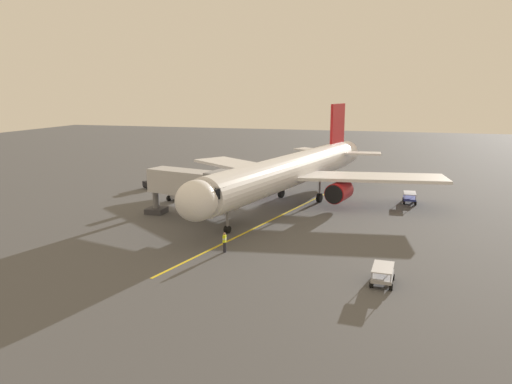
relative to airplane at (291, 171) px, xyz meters
name	(u,v)px	position (x,y,z in m)	size (l,w,h in m)	color
ground_plane	(285,201)	(0.90, -1.35, -4.00)	(220.00, 220.00, 0.00)	#4C4C4F
apron_lead_in_line	(278,217)	(0.07, 6.27, -4.00)	(0.24, 40.00, 0.01)	yellow
airplane	(291,171)	(0.00, 0.00, 0.00)	(33.79, 39.87, 11.50)	white
jet_bridge	(197,185)	(7.91, 9.67, -0.24)	(11.48, 5.31, 5.40)	#B7B7BC
ground_crew_marshaller	(225,242)	(1.69, 18.70, -3.12)	(0.29, 0.42, 1.71)	#23232D
baggage_cart_near_nose	(410,198)	(-13.72, -4.62, -3.35)	(1.59, 2.63, 1.27)	#2D3899
tug_portside	(153,183)	(20.51, -4.33, -3.30)	(2.64, 2.72, 1.50)	black
belt_loader_starboard_side	(177,194)	(13.96, 1.69, -3.29)	(2.25, 4.73, 2.32)	#9E9EA3
baggage_cart_rear_apron	(383,275)	(-11.25, 22.05, -3.35)	(1.68, 2.67, 1.27)	#9E9EA3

